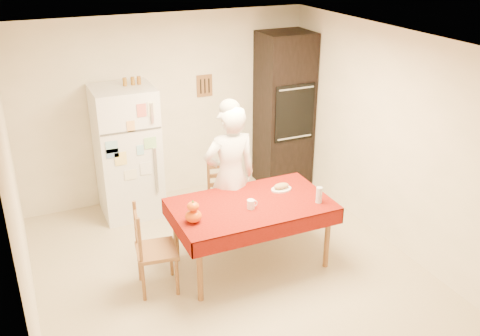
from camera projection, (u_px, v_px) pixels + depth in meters
floor at (232, 275)px, 5.83m from camera, size 4.50×4.50×0.00m
room_shell at (231, 135)px, 5.17m from camera, size 4.02×4.52×2.51m
refrigerator at (127, 152)px, 6.82m from camera, size 0.75×0.74×1.70m
oven_cabinet at (284, 110)px, 7.60m from camera, size 0.70×0.62×2.20m
dining_table at (251, 209)px, 5.75m from camera, size 1.70×1.00×0.76m
chair_far at (225, 194)px, 6.49m from camera, size 0.48×0.46×0.95m
chair_left at (150, 247)px, 5.41m from camera, size 0.45×0.47×0.95m
seated_woman at (230, 177)px, 6.10m from camera, size 0.64×0.43×1.72m
coffee_mug at (251, 204)px, 5.60m from camera, size 0.08×0.08×0.10m
pumpkin_lower at (193, 216)px, 5.34m from camera, size 0.17×0.17×0.13m
pumpkin_upper at (193, 206)px, 5.29m from camera, size 0.12×0.12×0.09m
wine_glass at (319, 195)px, 5.71m from camera, size 0.07×0.07×0.18m
bread_plate at (281, 189)px, 6.02m from camera, size 0.24×0.24×0.02m
bread_loaf at (281, 186)px, 6.00m from camera, size 0.18×0.10×0.06m
spice_jar_left at (125, 82)px, 6.51m from camera, size 0.05×0.05×0.10m
spice_jar_mid at (133, 81)px, 6.55m from camera, size 0.05×0.05×0.10m
spice_jar_right at (139, 80)px, 6.58m from camera, size 0.05×0.05×0.10m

